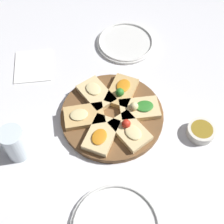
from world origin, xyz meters
TOP-DOWN VIEW (x-y plane):
  - ground_plane at (0.00, 0.00)m, footprint 3.00×3.00m
  - serving_board at (0.00, 0.00)m, footprint 0.31×0.31m
  - focaccia_slice_0 at (0.06, 0.06)m, footprint 0.14×0.14m
  - focaccia_slice_1 at (-0.02, 0.08)m, footprint 0.11×0.14m
  - focaccia_slice_2 at (-0.08, 0.02)m, footprint 0.13×0.10m
  - focaccia_slice_3 at (-0.06, -0.06)m, footprint 0.14×0.14m
  - focaccia_slice_4 at (0.03, -0.08)m, footprint 0.11×0.14m
  - focaccia_slice_5 at (0.08, -0.02)m, footprint 0.13×0.10m
  - plate_left at (-0.33, -0.00)m, footprint 0.21×0.21m
  - water_glass at (0.16, -0.24)m, footprint 0.07×0.07m
  - napkin_stack at (-0.17, -0.30)m, footprint 0.17×0.16m
  - dipping_bowl at (0.02, 0.27)m, footprint 0.08×0.08m

SIDE VIEW (x-z plane):
  - ground_plane at x=0.00m, z-range 0.00..0.00m
  - napkin_stack at x=-0.17m, z-range 0.00..0.01m
  - plate_left at x=-0.33m, z-range 0.00..0.02m
  - serving_board at x=0.00m, z-range 0.00..0.02m
  - dipping_bowl at x=0.02m, z-range 0.00..0.03m
  - focaccia_slice_3 at x=-0.06m, z-range 0.02..0.04m
  - focaccia_slice_4 at x=0.03m, z-range 0.02..0.04m
  - focaccia_slice_5 at x=0.08m, z-range 0.02..0.04m
  - focaccia_slice_0 at x=0.06m, z-range 0.01..0.05m
  - focaccia_slice_1 at x=-0.02m, z-range 0.01..0.05m
  - focaccia_slice_2 at x=-0.08m, z-range 0.01..0.05m
  - water_glass at x=0.16m, z-range 0.00..0.11m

